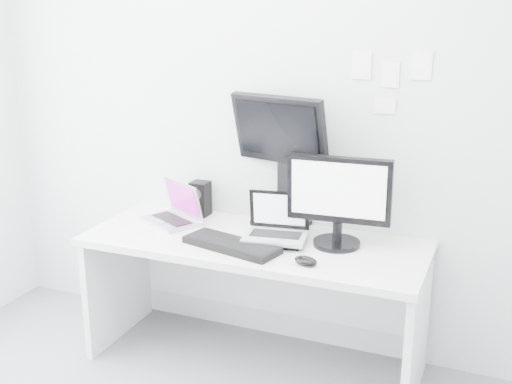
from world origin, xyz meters
TOP-DOWN VIEW (x-y plane):
  - back_wall at (0.00, 1.60)m, footprint 3.60×0.00m
  - desk at (0.00, 1.25)m, footprint 1.80×0.70m
  - macbook at (-0.54, 1.32)m, footprint 0.40×0.36m
  - speaker at (-0.45, 1.51)m, footprint 0.12×0.12m
  - dell_laptop at (0.12, 1.25)m, footprint 0.35×0.29m
  - rear_monitor at (0.05, 1.53)m, footprint 0.58×0.32m
  - samsung_monitor at (0.42, 1.34)m, footprint 0.54×0.28m
  - keyboard at (-0.06, 1.10)m, footprint 0.54×0.30m
  - mouse at (0.35, 1.04)m, footprint 0.14×0.11m
  - wall_note_0 at (0.45, 1.59)m, footprint 0.10×0.00m
  - wall_note_1 at (0.60, 1.59)m, footprint 0.09×0.00m
  - wall_note_2 at (0.75, 1.59)m, footprint 0.10×0.00m
  - wall_note_3 at (0.58, 1.59)m, footprint 0.11×0.00m

SIDE VIEW (x-z plane):
  - desk at x=0.00m, z-range 0.00..0.73m
  - keyboard at x=-0.06m, z-range 0.73..0.76m
  - mouse at x=0.35m, z-range 0.73..0.77m
  - speaker at x=-0.45m, z-range 0.73..0.93m
  - macbook at x=-0.54m, z-range 0.73..0.97m
  - dell_laptop at x=0.12m, z-range 0.73..0.99m
  - samsung_monitor at x=0.42m, z-range 0.73..1.21m
  - rear_monitor at x=0.05m, z-range 0.73..1.48m
  - back_wall at x=0.00m, z-range -0.45..3.15m
  - wall_note_3 at x=0.58m, z-range 1.38..1.46m
  - wall_note_1 at x=0.60m, z-range 1.52..1.65m
  - wall_note_0 at x=0.45m, z-range 1.55..1.69m
  - wall_note_2 at x=0.75m, z-range 1.56..1.70m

